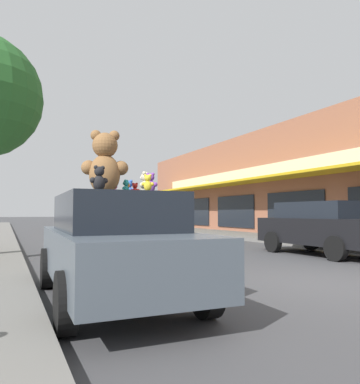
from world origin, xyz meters
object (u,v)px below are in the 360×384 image
at_px(teddy_bear_orange, 127,190).
at_px(teddy_bear_teal, 126,188).
at_px(plush_art_car, 114,244).
at_px(teddy_bear_blue, 129,189).
at_px(teddy_bear_giant, 105,163).
at_px(parked_car_far_center, 321,226).
at_px(teddy_bear_red, 135,190).
at_px(teddy_bear_cream, 145,184).
at_px(teddy_bear_pink, 115,190).
at_px(teddy_bear_black, 99,179).
at_px(teddy_bear_yellow, 148,183).
at_px(teddy_bear_purple, 150,183).

bearing_deg(teddy_bear_orange, teddy_bear_teal, 29.57).
relative_size(plush_art_car, teddy_bear_blue, 13.60).
xyz_separation_m(teddy_bear_giant, parked_car_far_center, (7.61, 3.17, -1.17)).
distance_m(plush_art_car, teddy_bear_red, 1.05).
relative_size(teddy_bear_giant, teddy_bear_cream, 2.65).
relative_size(teddy_bear_teal, teddy_bear_orange, 1.00).
relative_size(teddy_bear_cream, teddy_bear_pink, 1.44).
height_order(teddy_bear_black, teddy_bear_teal, teddy_bear_black).
bearing_deg(teddy_bear_teal, teddy_bear_black, 4.55).
xyz_separation_m(teddy_bear_pink, parked_car_far_center, (7.20, 2.22, -0.82)).
relative_size(plush_art_car, teddy_bear_yellow, 20.03).
bearing_deg(teddy_bear_pink, teddy_bear_black, 38.76).
height_order(teddy_bear_yellow, teddy_bear_purple, teddy_bear_purple).
height_order(teddy_bear_red, parked_car_far_center, teddy_bear_red).
distance_m(teddy_bear_blue, parked_car_far_center, 7.28).
xyz_separation_m(teddy_bear_orange, teddy_bear_yellow, (-0.20, -1.55, -0.01)).
xyz_separation_m(teddy_bear_teal, teddy_bear_pink, (0.08, 0.96, 0.01)).
xyz_separation_m(teddy_bear_teal, teddy_bear_orange, (0.18, 0.51, -0.00)).
bearing_deg(plush_art_car, teddy_bear_giant, 164.59).
distance_m(teddy_bear_yellow, teddy_bear_purple, 0.44).
height_order(teddy_bear_teal, teddy_bear_pink, teddy_bear_pink).
distance_m(teddy_bear_blue, teddy_bear_purple, 1.68).
xyz_separation_m(teddy_bear_red, teddy_bear_pink, (-0.19, 0.60, 0.01)).
relative_size(teddy_bear_teal, teddy_bear_yellow, 1.06).
bearing_deg(teddy_bear_orange, teddy_bear_black, 18.27).
height_order(plush_art_car, teddy_bear_cream, teddy_bear_cream).
height_order(teddy_bear_cream, teddy_bear_red, teddy_bear_cream).
bearing_deg(parked_car_far_center, teddy_bear_purple, -151.79).
distance_m(teddy_bear_orange, parked_car_far_center, 7.63).
xyz_separation_m(teddy_bear_cream, parked_car_far_center, (6.98, 3.22, -0.87)).
height_order(teddy_bear_giant, parked_car_far_center, teddy_bear_giant).
bearing_deg(teddy_bear_black, teddy_bear_yellow, 154.16).
height_order(teddy_bear_yellow, teddy_bear_red, teddy_bear_red).
bearing_deg(teddy_bear_giant, teddy_bear_black, 88.94).
xyz_separation_m(teddy_bear_giant, teddy_bear_black, (-0.27, -0.84, -0.31)).
bearing_deg(teddy_bear_red, teddy_bear_black, 88.60).
relative_size(teddy_bear_orange, teddy_bear_red, 1.05).
bearing_deg(teddy_bear_cream, teddy_bear_blue, -143.16).
height_order(teddy_bear_orange, teddy_bear_red, teddy_bear_orange).
height_order(teddy_bear_black, parked_car_far_center, teddy_bear_black).
bearing_deg(teddy_bear_giant, plush_art_car, 179.87).
distance_m(teddy_bear_red, teddy_bear_purple, 1.01).
bearing_deg(teddy_bear_pink, teddy_bear_purple, 62.70).
height_order(plush_art_car, teddy_bear_blue, teddy_bear_blue).
height_order(plush_art_car, parked_car_far_center, parked_car_far_center).
relative_size(teddy_bear_cream, teddy_bear_teal, 1.56).
bearing_deg(parked_car_far_center, teddy_bear_red, -158.14).
distance_m(teddy_bear_giant, teddy_bear_teal, 0.49).
height_order(teddy_bear_giant, teddy_bear_yellow, teddy_bear_giant).
height_order(teddy_bear_giant, teddy_bear_teal, teddy_bear_giant).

